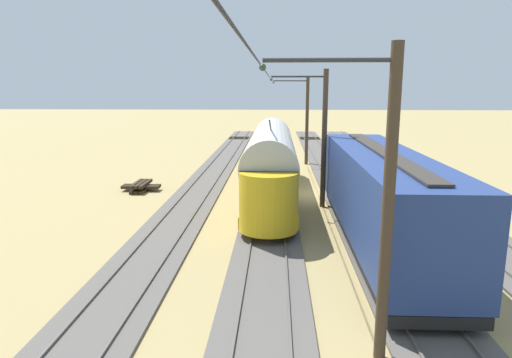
{
  "coord_description": "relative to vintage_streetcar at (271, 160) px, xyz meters",
  "views": [
    {
      "loc": [
        1.96,
        27.29,
        6.47
      ],
      "look_at": [
        3.09,
        2.99,
        1.53
      ],
      "focal_mm": 31.55,
      "sensor_mm": 36.0,
      "label": 1
    }
  ],
  "objects": [
    {
      "name": "catenary_pole_mid_near",
      "position": [
        -2.79,
        1.98,
        1.64
      ],
      "size": [
        3.1,
        0.28,
        7.46
      ],
      "color": "#423323",
      "rests_on": "ground"
    },
    {
      "name": "track_outer_siding",
      "position": [
        4.58,
        -1.33,
        -2.21
      ],
      "size": [
        2.8,
        80.0,
        0.18
      ],
      "color": "#56514C",
      "rests_on": "ground"
    },
    {
      "name": "track_adjacent_siding",
      "position": [
        -4.58,
        -1.33,
        -2.21
      ],
      "size": [
        2.8,
        80.0,
        0.18
      ],
      "color": "#56514C",
      "rests_on": "ground"
    },
    {
      "name": "track_third_siding",
      "position": [
        0.0,
        -1.33,
        -2.21
      ],
      "size": [
        2.8,
        80.0,
        0.18
      ],
      "color": "#56514C",
      "rests_on": "ground"
    },
    {
      "name": "catenary_pole_foreground",
      "position": [
        -2.79,
        -12.27,
        1.64
      ],
      "size": [
        3.1,
        0.28,
        7.46
      ],
      "color": "#423323",
      "rests_on": "ground"
    },
    {
      "name": "vintage_streetcar",
      "position": [
        0.0,
        0.0,
        0.0
      ],
      "size": [
        2.65,
        17.73,
        4.94
      ],
      "color": "gold",
      "rests_on": "ground"
    },
    {
      "name": "spare_tie_stack",
      "position": [
        8.35,
        -1.5,
        -1.99
      ],
      "size": [
        2.4,
        2.4,
        0.54
      ],
      "color": "#2D2316",
      "rests_on": "ground"
    },
    {
      "name": "catenary_pole_mid_far",
      "position": [
        -2.79,
        16.24,
        1.64
      ],
      "size": [
        3.1,
        0.28,
        7.46
      ],
      "color": "#423323",
      "rests_on": "ground"
    },
    {
      "name": "track_streetcar_siding",
      "position": [
        -9.15,
        -1.33,
        -2.21
      ],
      "size": [
        2.8,
        80.0,
        0.18
      ],
      "color": "#56514C",
      "rests_on": "ground"
    },
    {
      "name": "ground_plane",
      "position": [
        -2.29,
        -1.01,
        -2.26
      ],
      "size": [
        220.0,
        220.0,
        0.0
      ],
      "primitive_type": "plane",
      "color": "#9E8956"
    },
    {
      "name": "overhead_wire_run",
      "position": [
        -0.05,
        8.3,
        4.65
      ],
      "size": [
        2.89,
        46.75,
        0.18
      ],
      "color": "black",
      "rests_on": "ground"
    },
    {
      "name": "coach_adjacent",
      "position": [
        -4.58,
        8.24,
        -0.1
      ],
      "size": [
        2.96,
        14.53,
        3.85
      ],
      "color": "navy",
      "rests_on": "ground"
    }
  ]
}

